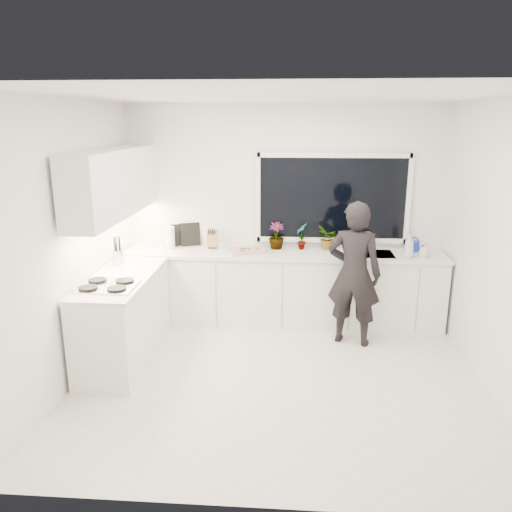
{
  "coord_description": "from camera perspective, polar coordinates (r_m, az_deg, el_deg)",
  "views": [
    {
      "loc": [
        0.1,
        -4.5,
        2.49
      ],
      "look_at": [
        -0.26,
        0.4,
        1.15
      ],
      "focal_mm": 35.0,
      "sensor_mm": 36.0,
      "label": 1
    }
  ],
  "objects": [
    {
      "name": "base_cabinets_left",
      "position": [
        5.56,
        -14.83,
        -6.94
      ],
      "size": [
        0.58,
        1.6,
        0.88
      ],
      "primitive_type": "cube",
      "color": "white",
      "rests_on": "floor"
    },
    {
      "name": "stovetop",
      "position": [
        5.09,
        -16.67,
        -3.21
      ],
      "size": [
        0.56,
        0.48,
        0.03
      ],
      "primitive_type": "cube",
      "color": "black",
      "rests_on": "countertop_left"
    },
    {
      "name": "sink",
      "position": [
        6.24,
        12.78,
        -0.17
      ],
      "size": [
        0.58,
        0.42,
        0.14
      ],
      "primitive_type": "cube",
      "color": "silver",
      "rests_on": "countertop_back"
    },
    {
      "name": "floor",
      "position": [
        5.15,
        2.62,
        -13.8
      ],
      "size": [
        4.0,
        3.5,
        0.02
      ],
      "primitive_type": "cube",
      "color": "beige",
      "rests_on": "ground"
    },
    {
      "name": "paper_towel_roll",
      "position": [
        6.41,
        -9.76,
        2.04
      ],
      "size": [
        0.14,
        0.14,
        0.26
      ],
      "primitive_type": "cylinder",
      "rotation": [
        0.0,
        0.0,
        -0.34
      ],
      "color": "silver",
      "rests_on": "countertop_back"
    },
    {
      "name": "herb_plants",
      "position": [
        6.28,
        5.79,
        2.18
      ],
      "size": [
        0.87,
        0.28,
        0.34
      ],
      "color": "#26662D",
      "rests_on": "countertop_back"
    },
    {
      "name": "knife_block",
      "position": [
        6.34,
        -5.02,
        1.89
      ],
      "size": [
        0.13,
        0.11,
        0.22
      ],
      "primitive_type": "cube",
      "rotation": [
        0.0,
        0.0,
        0.05
      ],
      "color": "olive",
      "rests_on": "countertop_back"
    },
    {
      "name": "wall_back",
      "position": [
        6.37,
        3.22,
        4.92
      ],
      "size": [
        4.0,
        0.02,
        2.7
      ],
      "primitive_type": "cube",
      "color": "white",
      "rests_on": "ground"
    },
    {
      "name": "person",
      "position": [
        5.7,
        11.13,
        -2.02
      ],
      "size": [
        0.69,
        0.55,
        1.65
      ],
      "primitive_type": "imported",
      "rotation": [
        0.0,
        0.0,
        2.86
      ],
      "color": "black",
      "rests_on": "floor"
    },
    {
      "name": "window",
      "position": [
        6.32,
        8.72,
        6.53
      ],
      "size": [
        1.8,
        0.02,
        1.0
      ],
      "primitive_type": "cube",
      "color": "black",
      "rests_on": "wall_back"
    },
    {
      "name": "pizza_tray",
      "position": [
        6.15,
        -0.94,
        0.6
      ],
      "size": [
        0.54,
        0.47,
        0.03
      ],
      "primitive_type": "cube",
      "rotation": [
        0.0,
        0.0,
        0.36
      ],
      "color": "#B5B6BA",
      "rests_on": "countertop_back"
    },
    {
      "name": "countertop_back",
      "position": [
        6.15,
        3.1,
        0.26
      ],
      "size": [
        3.94,
        0.62,
        0.04
      ],
      "primitive_type": "cube",
      "color": "silver",
      "rests_on": "base_cabinets_back"
    },
    {
      "name": "countertop_left",
      "position": [
        5.4,
        -15.16,
        -2.41
      ],
      "size": [
        0.62,
        1.6,
        0.04
      ],
      "primitive_type": "cube",
      "color": "silver",
      "rests_on": "base_cabinets_left"
    },
    {
      "name": "picture_frame_large",
      "position": [
        6.52,
        -8.7,
        2.4
      ],
      "size": [
        0.22,
        0.08,
        0.28
      ],
      "primitive_type": "cube",
      "rotation": [
        0.0,
        0.0,
        0.29
      ],
      "color": "black",
      "rests_on": "countertop_back"
    },
    {
      "name": "wall_right",
      "position": [
        5.02,
        26.4,
        0.51
      ],
      "size": [
        0.02,
        3.5,
        2.7
      ],
      "primitive_type": "cube",
      "color": "white",
      "rests_on": "ground"
    },
    {
      "name": "faucet",
      "position": [
        6.39,
        12.61,
        1.69
      ],
      "size": [
        0.03,
        0.03,
        0.22
      ],
      "primitive_type": "cylinder",
      "color": "silver",
      "rests_on": "countertop_back"
    },
    {
      "name": "base_cabinets_back",
      "position": [
        6.3,
        3.04,
        -3.77
      ],
      "size": [
        3.92,
        0.58,
        0.88
      ],
      "primitive_type": "cube",
      "color": "white",
      "rests_on": "floor"
    },
    {
      "name": "wall_left",
      "position": [
        5.1,
        -20.39,
        1.36
      ],
      "size": [
        0.02,
        3.5,
        2.7
      ],
      "primitive_type": "cube",
      "color": "white",
      "rests_on": "ground"
    },
    {
      "name": "utensil_crock",
      "position": [
        5.84,
        -15.48,
        -0.09
      ],
      "size": [
        0.17,
        0.17,
        0.16
      ],
      "primitive_type": "cylinder",
      "rotation": [
        0.0,
        0.0,
        0.33
      ],
      "color": "silver",
      "rests_on": "countertop_left"
    },
    {
      "name": "soap_bottles",
      "position": [
        6.15,
        17.57,
        0.97
      ],
      "size": [
        0.31,
        0.12,
        0.28
      ],
      "color": "#D8BF66",
      "rests_on": "countertop_back"
    },
    {
      "name": "pizza",
      "position": [
        6.14,
        -0.94,
        0.75
      ],
      "size": [
        0.49,
        0.42,
        0.01
      ],
      "primitive_type": "cube",
      "rotation": [
        0.0,
        0.0,
        0.36
      ],
      "color": "#B31718",
      "rests_on": "pizza_tray"
    },
    {
      "name": "upper_cabinets",
      "position": [
        5.57,
        -15.85,
        8.08
      ],
      "size": [
        0.34,
        2.1,
        0.7
      ],
      "primitive_type": "cube",
      "color": "white",
      "rests_on": "wall_left"
    },
    {
      "name": "ceiling",
      "position": [
        4.51,
        3.06,
        18.02
      ],
      "size": [
        4.0,
        3.5,
        0.02
      ],
      "primitive_type": "cube",
      "color": "white",
      "rests_on": "wall_back"
    },
    {
      "name": "watering_can",
      "position": [
        6.47,
        17.55,
        1.09
      ],
      "size": [
        0.16,
        0.16,
        0.13
      ],
      "primitive_type": "cylinder",
      "rotation": [
        0.0,
        0.0,
        -0.19
      ],
      "color": "#1225AD",
      "rests_on": "countertop_back"
    },
    {
      "name": "picture_frame_small",
      "position": [
        6.48,
        -7.49,
        2.48
      ],
      "size": [
        0.24,
        0.11,
        0.3
      ],
      "primitive_type": "cube",
      "rotation": [
        0.0,
        0.0,
        0.37
      ],
      "color": "black",
      "rests_on": "countertop_back"
    }
  ]
}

